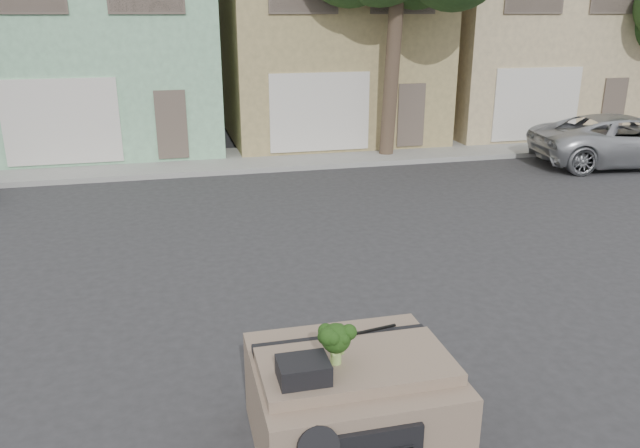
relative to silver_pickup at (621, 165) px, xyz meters
name	(u,v)px	position (x,y,z in m)	size (l,w,h in m)	color
ground_plane	(294,318)	(-11.60, -7.41, 0.00)	(120.00, 120.00, 0.00)	#303033
sidewalk	(226,161)	(-11.60, 3.09, 0.07)	(40.00, 3.00, 0.15)	gray
townhouse_mint	(103,31)	(-15.10, 7.09, 3.77)	(7.20, 8.20, 7.55)	#88C097
townhouse_tan	(322,30)	(-7.60, 7.09, 3.77)	(7.20, 8.20, 7.55)	#A08E5B
townhouse_beige	(510,29)	(-0.10, 7.09, 3.77)	(7.20, 8.20, 7.55)	tan
silver_pickup	(621,165)	(0.00, 0.00, 0.00)	(2.50, 5.43, 1.51)	#AAACB1
tree_near	(393,17)	(-6.60, 2.39, 4.25)	(4.40, 4.00, 8.50)	#23411A
car_dashboard	(351,400)	(-11.60, -10.41, 0.56)	(2.00, 1.80, 1.12)	#7D6856
instrument_hump	(303,370)	(-12.18, -10.76, 1.22)	(0.48, 0.38, 0.20)	black
wiper_arm	(367,331)	(-11.32, -10.03, 1.13)	(0.70, 0.03, 0.02)	black
broccoli	(336,344)	(-11.81, -10.55, 1.34)	(0.35, 0.35, 0.43)	#17320E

